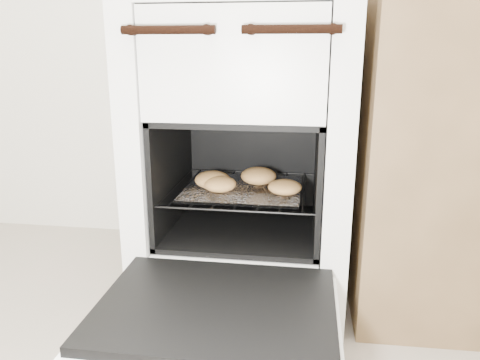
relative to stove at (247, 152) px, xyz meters
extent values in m
cube|color=white|center=(0.00, 0.01, 0.01)|extent=(0.63, 0.67, 0.96)
cylinder|color=black|center=(-0.15, -0.34, 0.37)|extent=(0.23, 0.02, 0.02)
cylinder|color=black|center=(0.15, -0.34, 0.37)|extent=(0.23, 0.02, 0.02)
cube|color=black|center=(0.00, -0.53, -0.25)|extent=(0.54, 0.42, 0.03)
cube|color=white|center=(0.00, -0.53, -0.27)|extent=(0.56, 0.44, 0.02)
cylinder|color=black|center=(-0.22, -0.07, -0.10)|extent=(0.01, 0.44, 0.01)
cylinder|color=black|center=(0.22, -0.07, -0.10)|extent=(0.01, 0.44, 0.01)
cylinder|color=black|center=(0.00, -0.28, -0.10)|extent=(0.45, 0.01, 0.01)
cylinder|color=black|center=(0.00, 0.14, -0.10)|extent=(0.45, 0.01, 0.01)
cylinder|color=black|center=(-0.19, -0.07, -0.10)|extent=(0.01, 0.42, 0.01)
cylinder|color=black|center=(-0.13, -0.07, -0.10)|extent=(0.01, 0.42, 0.01)
cylinder|color=black|center=(-0.06, -0.07, -0.10)|extent=(0.01, 0.42, 0.01)
cylinder|color=black|center=(0.00, -0.07, -0.10)|extent=(0.01, 0.42, 0.01)
cylinder|color=black|center=(0.06, -0.07, -0.10)|extent=(0.01, 0.42, 0.01)
cylinder|color=black|center=(0.13, -0.07, -0.10)|extent=(0.01, 0.42, 0.01)
cylinder|color=black|center=(0.19, -0.07, -0.10)|extent=(0.01, 0.42, 0.01)
cube|color=white|center=(0.00, -0.09, -0.10)|extent=(0.36, 0.31, 0.01)
ellipsoid|color=tan|center=(0.04, -0.04, -0.07)|extent=(0.14, 0.14, 0.05)
ellipsoid|color=tan|center=(-0.09, -0.10, -0.07)|extent=(0.11, 0.11, 0.05)
ellipsoid|color=tan|center=(-0.06, -0.14, -0.07)|extent=(0.13, 0.13, 0.05)
ellipsoid|color=tan|center=(0.13, -0.14, -0.07)|extent=(0.14, 0.14, 0.04)
camera|label=1|loc=(0.19, -1.47, 0.33)|focal=35.00mm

